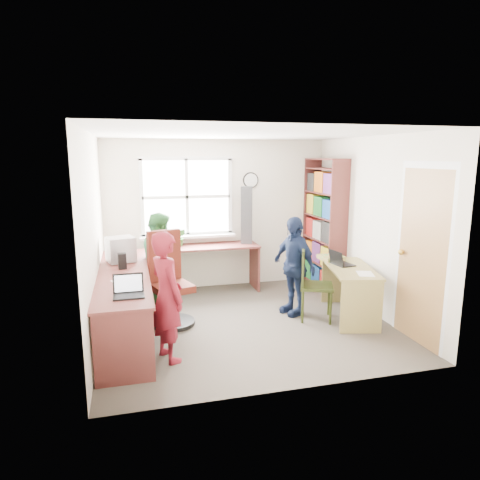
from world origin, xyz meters
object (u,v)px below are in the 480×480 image
at_px(laptop_right, 340,262).
at_px(bookshelf, 324,227).
at_px(crt_monitor, 121,250).
at_px(right_desk, 350,281).
at_px(swivel_chair, 169,285).
at_px(laptop_left, 129,291).
at_px(wooden_chair, 311,281).
at_px(person_green, 161,261).
at_px(person_red, 167,296).
at_px(person_navy, 294,266).
at_px(potted_plant, 181,238).
at_px(l_desk, 142,305).
at_px(cd_tower, 246,215).

bearing_deg(laptop_right, bookshelf, -22.97).
bearing_deg(crt_monitor, right_desk, -31.02).
height_order(swivel_chair, laptop_left, swivel_chair).
bearing_deg(bookshelf, laptop_right, -104.83).
height_order(wooden_chair, crt_monitor, crt_monitor).
distance_m(swivel_chair, person_green, 0.59).
height_order(wooden_chair, person_green, person_green).
distance_m(laptop_right, person_red, 2.52).
relative_size(laptop_right, person_navy, 0.25).
bearing_deg(person_red, laptop_left, 73.89).
relative_size(laptop_left, person_navy, 0.23).
bearing_deg(laptop_left, potted_plant, 69.97).
xyz_separation_m(l_desk, right_desk, (2.73, 0.15, 0.04)).
distance_m(potted_plant, person_green, 0.80).
distance_m(crt_monitor, cd_tower, 2.12).
height_order(cd_tower, person_navy, cd_tower).
bearing_deg(person_green, bookshelf, -85.10).
height_order(wooden_chair, laptop_right, wooden_chair).
bearing_deg(cd_tower, person_green, -140.12).
height_order(person_red, person_green, person_red).
height_order(cd_tower, person_green, cd_tower).
relative_size(right_desk, laptop_right, 3.84).
xyz_separation_m(right_desk, laptop_left, (-2.86, -0.67, 0.30)).
relative_size(l_desk, laptop_left, 9.55).
relative_size(crt_monitor, potted_plant, 1.52).
distance_m(l_desk, wooden_chair, 2.20).
distance_m(right_desk, laptop_left, 2.95).
bearing_deg(right_desk, crt_monitor, 179.24).
bearing_deg(potted_plant, l_desk, -110.73).
relative_size(right_desk, swivel_chair, 1.07).
relative_size(laptop_left, laptop_right, 0.93).
bearing_deg(person_navy, bookshelf, 119.79).
bearing_deg(swivel_chair, person_green, 77.12).
distance_m(cd_tower, person_navy, 1.42).
bearing_deg(person_navy, laptop_right, 57.28).
relative_size(right_desk, potted_plant, 4.68).
relative_size(swivel_chair, potted_plant, 4.38).
distance_m(wooden_chair, crt_monitor, 2.55).
distance_m(laptop_left, person_navy, 2.38).
distance_m(laptop_right, potted_plant, 2.47).
xyz_separation_m(bookshelf, person_red, (-2.70, -1.96, -0.31)).
relative_size(bookshelf, wooden_chair, 2.20).
distance_m(right_desk, person_red, 2.56).
relative_size(swivel_chair, laptop_left, 3.89).
bearing_deg(person_green, laptop_right, -112.12).
relative_size(bookshelf, person_green, 1.52).
relative_size(bookshelf, person_navy, 1.56).
xyz_separation_m(crt_monitor, person_navy, (2.26, -0.47, -0.25)).
relative_size(person_red, person_navy, 1.03).
distance_m(bookshelf, crt_monitor, 3.23).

